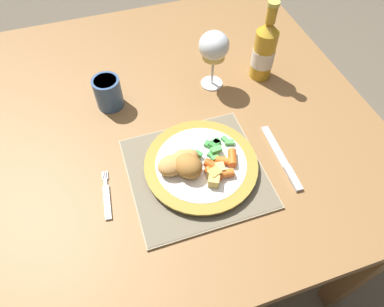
{
  "coord_description": "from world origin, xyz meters",
  "views": [
    {
      "loc": [
        -0.09,
        -0.63,
        1.41
      ],
      "look_at": [
        0.05,
        -0.18,
        0.78
      ],
      "focal_mm": 32.0,
      "sensor_mm": 36.0,
      "label": 1
    }
  ],
  "objects_px": {
    "fork": "(107,198)",
    "drinking_cup": "(108,92)",
    "table_knife": "(284,163)",
    "dining_table": "(154,136)",
    "bottle": "(264,50)",
    "wine_glass": "(214,48)",
    "dinner_plate": "(201,165)"
  },
  "relations": [
    {
      "from": "drinking_cup",
      "to": "bottle",
      "type": "bearing_deg",
      "value": -2.12
    },
    {
      "from": "wine_glass",
      "to": "fork",
      "type": "bearing_deg",
      "value": -141.44
    },
    {
      "from": "dining_table",
      "to": "wine_glass",
      "type": "height_order",
      "value": "wine_glass"
    },
    {
      "from": "dining_table",
      "to": "fork",
      "type": "height_order",
      "value": "fork"
    },
    {
      "from": "table_knife",
      "to": "wine_glass",
      "type": "bearing_deg",
      "value": 102.15
    },
    {
      "from": "wine_glass",
      "to": "table_knife",
      "type": "bearing_deg",
      "value": -77.85
    },
    {
      "from": "table_knife",
      "to": "drinking_cup",
      "type": "relative_size",
      "value": 2.31
    },
    {
      "from": "dining_table",
      "to": "table_knife",
      "type": "relative_size",
      "value": 5.79
    },
    {
      "from": "wine_glass",
      "to": "drinking_cup",
      "type": "xyz_separation_m",
      "value": [
        -0.29,
        0.01,
        -0.08
      ]
    },
    {
      "from": "bottle",
      "to": "table_knife",
      "type": "bearing_deg",
      "value": -104.3
    },
    {
      "from": "dining_table",
      "to": "drinking_cup",
      "type": "height_order",
      "value": "drinking_cup"
    },
    {
      "from": "dinner_plate",
      "to": "fork",
      "type": "xyz_separation_m",
      "value": [
        -0.23,
        -0.01,
        -0.01
      ]
    },
    {
      "from": "fork",
      "to": "wine_glass",
      "type": "distance_m",
      "value": 0.47
    },
    {
      "from": "fork",
      "to": "drinking_cup",
      "type": "distance_m",
      "value": 0.3
    },
    {
      "from": "dinner_plate",
      "to": "wine_glass",
      "type": "height_order",
      "value": "wine_glass"
    },
    {
      "from": "bottle",
      "to": "drinking_cup",
      "type": "distance_m",
      "value": 0.44
    },
    {
      "from": "table_knife",
      "to": "bottle",
      "type": "xyz_separation_m",
      "value": [
        0.08,
        0.31,
        0.08
      ]
    },
    {
      "from": "table_knife",
      "to": "wine_glass",
      "type": "height_order",
      "value": "wine_glass"
    },
    {
      "from": "dining_table",
      "to": "bottle",
      "type": "relative_size",
      "value": 5.06
    },
    {
      "from": "dining_table",
      "to": "drinking_cup",
      "type": "bearing_deg",
      "value": 141.55
    },
    {
      "from": "dinner_plate",
      "to": "bottle",
      "type": "xyz_separation_m",
      "value": [
        0.27,
        0.26,
        0.07
      ]
    },
    {
      "from": "drinking_cup",
      "to": "fork",
      "type": "bearing_deg",
      "value": -102.0
    },
    {
      "from": "bottle",
      "to": "wine_glass",
      "type": "bearing_deg",
      "value": 177.04
    },
    {
      "from": "wine_glass",
      "to": "bottle",
      "type": "xyz_separation_m",
      "value": [
        0.15,
        -0.01,
        -0.04
      ]
    },
    {
      "from": "dinner_plate",
      "to": "fork",
      "type": "bearing_deg",
      "value": -177.31
    },
    {
      "from": "fork",
      "to": "wine_glass",
      "type": "xyz_separation_m",
      "value": [
        0.35,
        0.28,
        0.12
      ]
    },
    {
      "from": "dining_table",
      "to": "fork",
      "type": "xyz_separation_m",
      "value": [
        -0.16,
        -0.21,
        0.09
      ]
    },
    {
      "from": "dining_table",
      "to": "wine_glass",
      "type": "xyz_separation_m",
      "value": [
        0.2,
        0.07,
        0.21
      ]
    },
    {
      "from": "bottle",
      "to": "drinking_cup",
      "type": "bearing_deg",
      "value": 177.88
    },
    {
      "from": "wine_glass",
      "to": "bottle",
      "type": "distance_m",
      "value": 0.15
    },
    {
      "from": "bottle",
      "to": "fork",
      "type": "bearing_deg",
      "value": -151.33
    },
    {
      "from": "table_knife",
      "to": "dining_table",
      "type": "bearing_deg",
      "value": 136.5
    }
  ]
}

